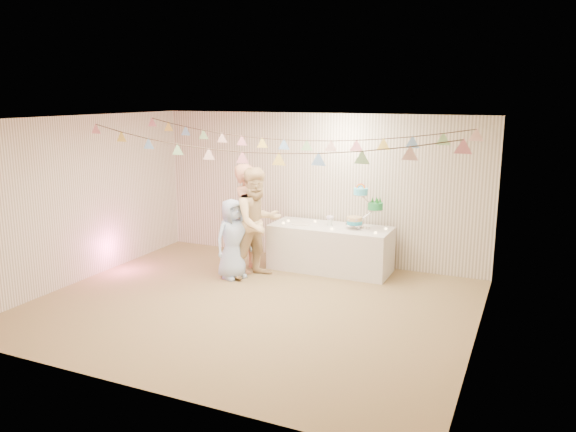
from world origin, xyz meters
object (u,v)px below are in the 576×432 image
at_px(table, 330,248).
at_px(person_adult_b, 257,223).
at_px(person_child, 233,239).
at_px(cake_stand, 364,208).
at_px(person_adult_a, 248,218).

xyz_separation_m(table, person_adult_b, (-0.96, -0.81, 0.52)).
bearing_deg(person_child, cake_stand, -33.52).
height_order(cake_stand, person_child, cake_stand).
xyz_separation_m(cake_stand, person_adult_b, (-1.51, -0.86, -0.20)).
bearing_deg(cake_stand, person_child, -149.36).
xyz_separation_m(table, person_child, (-1.29, -1.04, 0.27)).
height_order(cake_stand, person_adult_a, person_adult_a).
distance_m(person_adult_b, person_child, 0.47).
bearing_deg(person_child, table, -25.27).
bearing_deg(person_adult_a, cake_stand, -73.81).
distance_m(person_adult_a, person_child, 0.52).
height_order(person_adult_a, person_adult_b, person_adult_a).
relative_size(table, cake_stand, 2.90).
height_order(person_adult_b, person_child, person_adult_b).
height_order(person_adult_a, person_child, person_adult_a).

